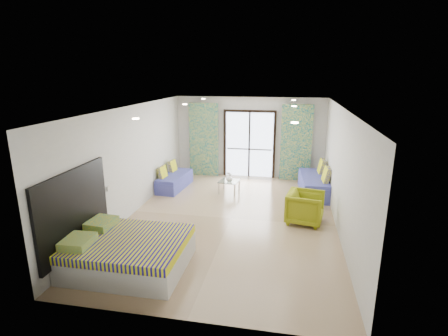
% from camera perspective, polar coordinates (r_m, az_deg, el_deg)
% --- Properties ---
extents(floor, '(5.00, 7.50, 0.01)m').
position_cam_1_polar(floor, '(8.69, 1.09, -8.20)').
color(floor, '#977A5A').
rests_on(floor, ground).
extents(ceiling, '(5.00, 7.50, 0.01)m').
position_cam_1_polar(ceiling, '(8.01, 1.19, 9.81)').
color(ceiling, silver).
rests_on(ceiling, ground).
extents(wall_back, '(5.00, 0.01, 2.70)m').
position_cam_1_polar(wall_back, '(11.88, 4.19, 4.99)').
color(wall_back, silver).
rests_on(wall_back, ground).
extents(wall_front, '(5.00, 0.01, 2.70)m').
position_cam_1_polar(wall_front, '(4.81, -6.51, -10.90)').
color(wall_front, silver).
rests_on(wall_front, ground).
extents(wall_left, '(0.01, 7.50, 2.70)m').
position_cam_1_polar(wall_left, '(9.00, -14.76, 1.18)').
color(wall_left, silver).
rests_on(wall_left, ground).
extents(wall_right, '(0.01, 7.50, 2.70)m').
position_cam_1_polar(wall_right, '(8.23, 18.58, -0.43)').
color(wall_right, silver).
rests_on(wall_right, ground).
extents(balcony_door, '(1.76, 0.08, 2.28)m').
position_cam_1_polar(balcony_door, '(11.87, 4.16, 4.53)').
color(balcony_door, black).
rests_on(balcony_door, floor).
extents(balcony_rail, '(1.52, 0.03, 0.04)m').
position_cam_1_polar(balcony_rail, '(11.94, 4.14, 3.09)').
color(balcony_rail, '#595451').
rests_on(balcony_rail, balcony_door).
extents(curtain_left, '(1.00, 0.10, 2.50)m').
position_cam_1_polar(curtain_left, '(11.99, -3.32, 4.62)').
color(curtain_left, beige).
rests_on(curtain_left, floor).
extents(curtain_right, '(1.00, 0.10, 2.50)m').
position_cam_1_polar(curtain_right, '(11.65, 11.69, 4.01)').
color(curtain_right, beige).
rests_on(curtain_right, floor).
extents(downlight_a, '(0.12, 0.12, 0.02)m').
position_cam_1_polar(downlight_a, '(6.51, -14.21, 7.82)').
color(downlight_a, '#FFE0B2').
rests_on(downlight_a, ceiling).
extents(downlight_b, '(0.12, 0.12, 0.02)m').
position_cam_1_polar(downlight_b, '(5.92, 11.46, 7.26)').
color(downlight_b, '#FFE0B2').
rests_on(downlight_b, ceiling).
extents(downlight_c, '(0.12, 0.12, 0.02)m').
position_cam_1_polar(downlight_c, '(9.31, -6.43, 10.30)').
color(downlight_c, '#FFE0B2').
rests_on(downlight_c, ceiling).
extents(downlight_d, '(0.12, 0.12, 0.02)m').
position_cam_1_polar(downlight_d, '(8.90, 11.36, 9.87)').
color(downlight_d, '#FFE0B2').
rests_on(downlight_d, ceiling).
extents(downlight_e, '(0.12, 0.12, 0.02)m').
position_cam_1_polar(downlight_e, '(11.23, -3.39, 11.20)').
color(downlight_e, '#FFE0B2').
rests_on(downlight_e, ceiling).
extents(downlight_f, '(0.12, 0.12, 0.02)m').
position_cam_1_polar(downlight_f, '(10.89, 11.32, 10.82)').
color(downlight_f, '#FFE0B2').
rests_on(downlight_f, ceiling).
extents(headboard, '(0.06, 2.10, 1.50)m').
position_cam_1_polar(headboard, '(6.96, -23.22, -6.32)').
color(headboard, black).
rests_on(headboard, floor).
extents(switch_plate, '(0.02, 0.10, 0.10)m').
position_cam_1_polar(switch_plate, '(7.96, -18.37, -3.18)').
color(switch_plate, silver).
rests_on(switch_plate, wall_left).
extents(bed, '(2.06, 1.68, 0.71)m').
position_cam_1_polar(bed, '(6.79, -15.45, -13.11)').
color(bed, silver).
rests_on(bed, floor).
extents(daybed_left, '(0.75, 1.63, 0.78)m').
position_cam_1_polar(daybed_left, '(10.92, -8.13, -2.03)').
color(daybed_left, '#4347A0').
rests_on(daybed_left, floor).
extents(daybed_right, '(0.87, 1.96, 0.94)m').
position_cam_1_polar(daybed_right, '(10.63, 14.53, -2.58)').
color(daybed_right, '#4347A0').
rests_on(daybed_right, floor).
extents(coffee_table, '(0.62, 0.62, 0.64)m').
position_cam_1_polar(coffee_table, '(10.37, 0.84, -2.31)').
color(coffee_table, silver).
rests_on(coffee_table, floor).
extents(vase, '(0.26, 0.26, 0.19)m').
position_cam_1_polar(vase, '(10.27, 0.88, -1.69)').
color(vase, white).
rests_on(vase, coffee_table).
extents(armchair, '(0.89, 0.93, 0.84)m').
position_cam_1_polar(armchair, '(8.53, 13.12, -6.05)').
color(armchair, '#8D9413').
rests_on(armchair, floor).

